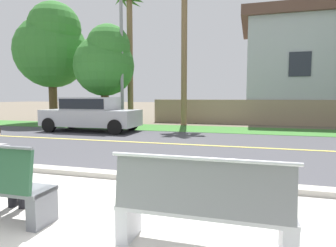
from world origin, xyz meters
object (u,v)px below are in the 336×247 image
Objects in this scene: bench_right at (202,209)px; streetlamp at (123,41)px; shade_tree_far_left at (52,46)px; palm_tree_short at (129,13)px; car_silver_near at (91,113)px; shade_tree_left at (105,61)px.

streetlamp reaches higher than bench_right.
streetlamp reaches higher than shade_tree_far_left.
palm_tree_short reaches higher than shade_tree_far_left.
streetlamp is (0.67, 2.06, 3.49)m from car_silver_near.
streetlamp reaches higher than car_silver_near.
shade_tree_left is 3.22m from palm_tree_short.
bench_right is 15.11m from palm_tree_short.
shade_tree_far_left is (-4.38, 3.18, 3.67)m from car_silver_near.
streetlamp is (-5.80, 10.80, 3.89)m from bench_right.
bench_right is 12.86m from streetlamp.
streetlamp is 1.54m from shade_tree_left.
shade_tree_left reaches higher than bench_right.
shade_tree_far_left is 0.90× the size of palm_tree_short.
car_silver_near is at bearing 126.51° from bench_right.
palm_tree_short is (-6.18, 12.52, 5.78)m from bench_right.
bench_right is 16.63m from shade_tree_far_left.
palm_tree_short is (-0.38, 1.72, 1.89)m from streetlamp.
shade_tree_left is (-7.00, 11.14, 2.98)m from bench_right.
car_silver_near is 0.62× the size of shade_tree_far_left.
shade_tree_far_left is (-10.86, 11.92, 4.07)m from bench_right.
streetlamp is at bearing 118.23° from bench_right.
streetlamp is 2.58m from palm_tree_short.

